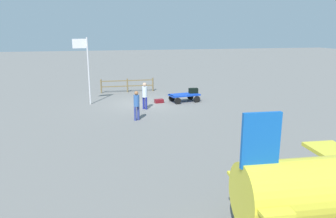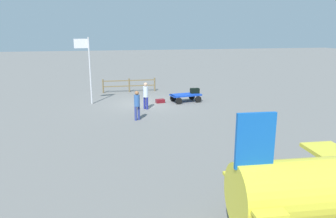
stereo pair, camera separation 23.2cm
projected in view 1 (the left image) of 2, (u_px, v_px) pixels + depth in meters
The scene contains 8 objects.
ground_plane at pixel (145, 103), 22.50m from camera, with size 120.00×120.00×0.00m, color slate.
luggage_cart at pixel (184, 96), 22.89m from camera, with size 2.25×1.45×0.56m.
suitcase_olive at pixel (193, 91), 23.19m from camera, with size 0.64×0.39×0.35m.
suitcase_grey at pixel (159, 101), 22.67m from camera, with size 0.64×0.45×0.25m.
worker_lead at pixel (145, 94), 20.65m from camera, with size 0.43×0.43×1.73m.
worker_trailing at pixel (137, 104), 18.11m from camera, with size 0.42×0.42×1.68m.
flagpole at pixel (86, 64), 21.61m from camera, with size 0.99×0.20×4.50m.
wooden_fence at pixel (127, 84), 26.43m from camera, with size 4.33×0.18×1.11m.
Camera 1 is at (3.42, 21.73, 4.99)m, focal length 34.66 mm.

